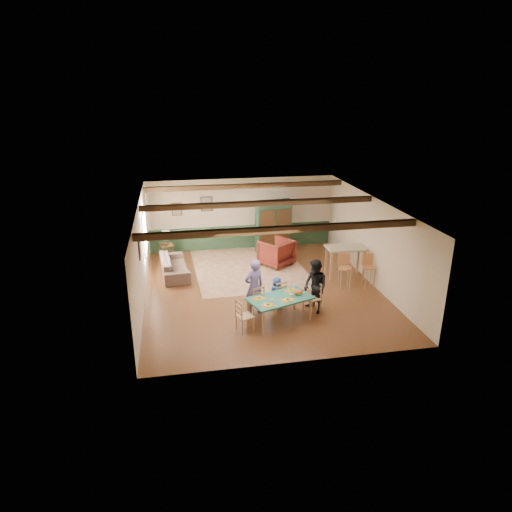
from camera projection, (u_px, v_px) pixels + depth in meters
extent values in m
plane|color=#4F2916|center=(262.00, 290.00, 13.97)|extent=(8.00, 8.00, 0.00)
cube|color=beige|center=(242.00, 214.00, 17.20)|extent=(7.00, 0.02, 2.70)
cube|color=beige|center=(141.00, 256.00, 12.91)|extent=(0.02, 8.00, 2.70)
cube|color=beige|center=(373.00, 241.00, 14.10)|extent=(0.02, 8.00, 2.70)
cube|color=beige|center=(262.00, 204.00, 13.04)|extent=(7.00, 8.00, 0.02)
cube|color=#1B331F|center=(242.00, 237.00, 17.49)|extent=(6.95, 0.03, 0.90)
cube|color=black|center=(281.00, 230.00, 10.95)|extent=(6.95, 0.16, 0.16)
cube|color=black|center=(260.00, 203.00, 13.44)|extent=(6.95, 0.16, 0.16)
cube|color=black|center=(246.00, 186.00, 15.84)|extent=(6.95, 0.16, 0.16)
imported|color=#60518B|center=(254.00, 287.00, 12.24)|extent=(0.66, 0.54, 1.56)
imported|color=black|center=(315.00, 286.00, 12.36)|extent=(0.78, 0.87, 1.50)
imported|color=#254294|center=(277.00, 292.00, 12.69)|extent=(0.52, 0.42, 0.91)
cube|color=#C5B78F|center=(249.00, 268.00, 15.65)|extent=(3.77, 4.44, 0.01)
cube|color=black|center=(273.00, 227.00, 16.84)|extent=(1.44, 0.68, 1.97)
imported|color=#430F0D|center=(276.00, 252.00, 15.81)|extent=(1.38, 1.39, 0.92)
imported|color=#423129|center=(174.00, 266.00, 15.02)|extent=(1.00, 2.15, 0.61)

